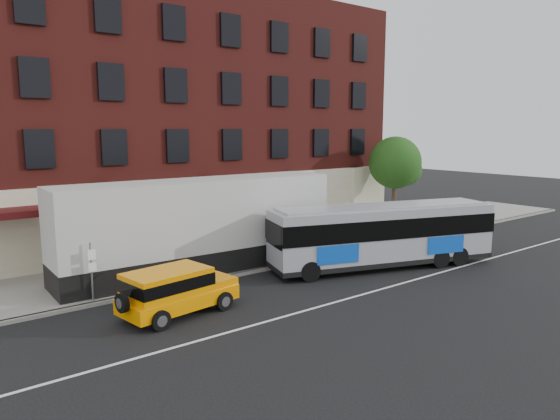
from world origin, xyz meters
TOP-DOWN VIEW (x-y plane):
  - ground at (0.00, 0.00)m, footprint 120.00×120.00m
  - sidewalk at (0.00, 9.00)m, footprint 60.00×6.00m
  - kerb at (0.00, 6.00)m, footprint 60.00×0.25m
  - lane_line at (0.00, 0.50)m, footprint 60.00×0.12m
  - building at (-0.01, 16.92)m, footprint 30.00×12.10m
  - sign_pole at (-8.50, 6.15)m, footprint 0.30×0.20m
  - street_tree at (13.54, 9.48)m, footprint 3.60×3.60m
  - city_bus at (4.80, 2.91)m, footprint 11.70×5.92m
  - yellow_suv at (-6.50, 3.13)m, footprint 4.75×2.50m
  - shipping_container at (-2.88, 7.60)m, footprint 13.60×3.26m

SIDE VIEW (x-z plane):
  - ground at x=0.00m, z-range 0.00..0.00m
  - lane_line at x=0.00m, z-range 0.00..0.01m
  - sidewalk at x=0.00m, z-range 0.00..0.15m
  - kerb at x=0.00m, z-range 0.00..0.15m
  - yellow_suv at x=-6.50m, z-range 0.13..1.90m
  - sign_pole at x=-8.50m, z-range 0.20..2.70m
  - city_bus at x=4.80m, z-range 0.16..3.32m
  - shipping_container at x=-2.88m, z-range -0.02..4.48m
  - street_tree at x=13.54m, z-range 1.31..7.51m
  - building at x=-0.01m, z-range 0.08..15.08m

